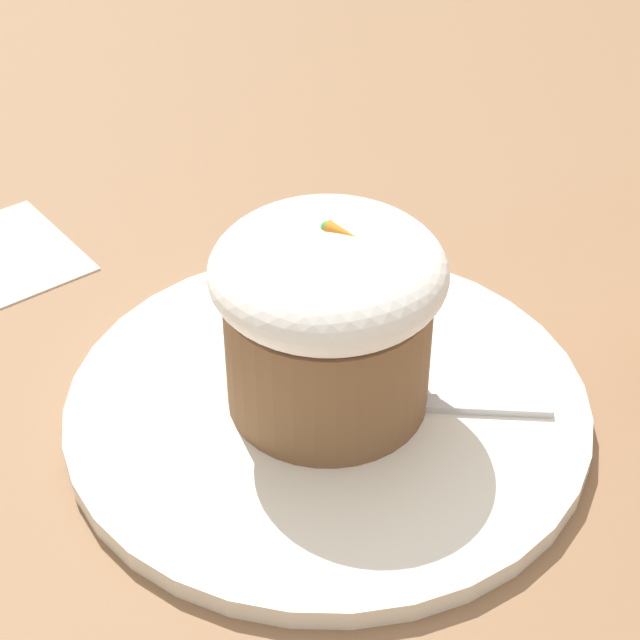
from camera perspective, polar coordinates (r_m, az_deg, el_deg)
The scene contains 5 objects.
ground_plane at distance 0.54m, azimuth 0.39°, elevation -5.03°, with size 4.00×4.00×0.00m, color #846042.
dessert_plate at distance 0.54m, azimuth 0.39°, elevation -4.60°, with size 0.26×0.26×0.01m.
carrot_cake at distance 0.50m, azimuth 0.00°, elevation 0.50°, with size 0.11×0.11×0.10m.
spoon at distance 0.53m, azimuth 3.81°, elevation -4.27°, with size 0.11×0.07×0.01m.
paper_napkin at distance 0.68m, azimuth -16.71°, elevation 3.29°, with size 0.12×0.11×0.00m.
Camera 1 is at (0.19, -0.35, 0.37)m, focal length 60.00 mm.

